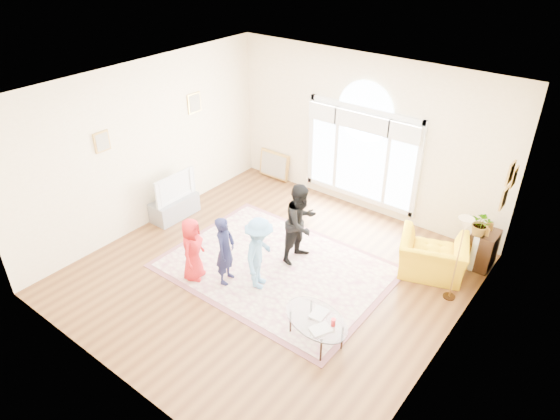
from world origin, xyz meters
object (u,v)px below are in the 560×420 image
Objects in this scene: area_rug at (276,267)px; tv_console at (175,207)px; coffee_table at (316,320)px; television at (172,186)px; armchair at (432,257)px.

tv_console is at bearing 177.64° from area_rug.
coffee_table reaches higher than area_rug.
television reaches higher than armchair.
tv_console is at bearing -178.99° from coffee_table.
tv_console is (-2.73, 0.11, 0.20)m from area_rug.
armchair is (4.91, 1.40, -0.35)m from television.
area_rug is at bearing 162.33° from coffee_table.
armchair reaches higher than tv_console.
coffee_table reaches higher than tv_console.
area_rug is 3.60× the size of tv_console.
tv_console is 0.81× the size of coffee_table.
television is (0.01, -0.00, 0.50)m from tv_console.
armchair reaches higher than coffee_table.
armchair reaches higher than area_rug.
area_rug is 3.61× the size of television.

